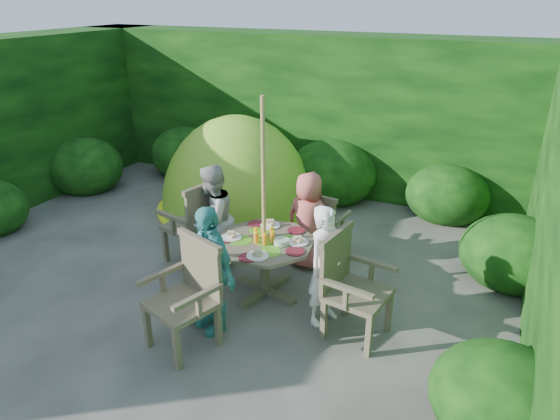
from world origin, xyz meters
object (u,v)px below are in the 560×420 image
at_px(dome_tent, 238,206).
at_px(garden_chair_right, 350,284).
at_px(garden_chair_back, 323,224).
at_px(child_right, 326,266).
at_px(patio_table, 265,249).
at_px(child_back, 308,221).
at_px(parasol_pole, 264,202).
at_px(garden_chair_front, 188,293).
at_px(child_front, 210,269).
at_px(child_left, 212,220).
at_px(garden_chair_left, 196,222).

bearing_deg(dome_tent, garden_chair_right, -58.37).
bearing_deg(garden_chair_back, dome_tent, -20.84).
bearing_deg(garden_chair_back, child_right, 118.50).
relative_size(patio_table, child_back, 1.14).
relative_size(patio_table, parasol_pole, 0.62).
relative_size(garden_chair_front, child_back, 0.85).
height_order(garden_chair_front, child_front, child_front).
relative_size(child_right, child_left, 0.95).
distance_m(garden_chair_front, dome_tent, 3.34).
relative_size(garden_chair_back, child_right, 0.67).
height_order(child_right, child_back, child_right).
relative_size(child_back, child_front, 0.91).
xyz_separation_m(garden_chair_front, child_right, (1.04, 0.86, 0.09)).
xyz_separation_m(garden_chair_back, child_back, (-0.08, -0.29, 0.15)).
relative_size(garden_chair_left, child_back, 0.86).
height_order(parasol_pole, child_right, parasol_pole).
bearing_deg(patio_table, garden_chair_left, 165.77).
relative_size(parasol_pole, garden_chair_back, 2.62).
bearing_deg(child_left, garden_chair_right, 75.26).
bearing_deg(garden_chair_left, garden_chair_front, 44.69).
bearing_deg(child_front, garden_chair_back, 101.21).
bearing_deg(child_right, parasol_pole, 96.44).
bearing_deg(garden_chair_right, dome_tent, 56.98).
bearing_deg(child_right, garden_chair_back, 42.01).
height_order(child_right, dome_tent, dome_tent).
relative_size(garden_chair_back, child_back, 0.70).
relative_size(garden_chair_right, garden_chair_front, 1.00).
height_order(patio_table, garden_chair_front, garden_chair_front).
xyz_separation_m(child_right, child_left, (-1.55, 0.39, 0.03)).
xyz_separation_m(child_left, dome_tent, (-0.70, 1.81, -0.66)).
bearing_deg(garden_chair_back, child_back, 81.21).
bearing_deg(garden_chair_front, child_back, 94.87).
distance_m(garden_chair_back, child_right, 1.37).
height_order(parasol_pole, child_front, parasol_pole).
height_order(parasol_pole, garden_chair_back, parasol_pole).
bearing_deg(child_right, child_back, 51.44).
xyz_separation_m(parasol_pole, dome_tent, (-1.48, 2.01, -1.10)).
height_order(garden_chair_back, garden_chair_front, garden_chair_front).
bearing_deg(garden_chair_right, parasol_pole, 84.31).
height_order(child_left, child_front, child_left).
bearing_deg(garden_chair_front, child_left, 131.17).
distance_m(child_back, dome_tent, 2.16).
xyz_separation_m(patio_table, garden_chair_front, (-0.26, -1.06, -0.01)).
bearing_deg(child_front, garden_chair_right, 47.47).
distance_m(garden_chair_left, child_front, 1.36).
xyz_separation_m(patio_table, child_left, (-0.78, 0.20, 0.11)).
relative_size(parasol_pole, garden_chair_right, 2.17).
bearing_deg(dome_tent, child_front, -81.61).
bearing_deg(garden_chair_front, garden_chair_back, 94.60).
xyz_separation_m(garden_chair_left, child_front, (0.86, -1.04, 0.11)).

